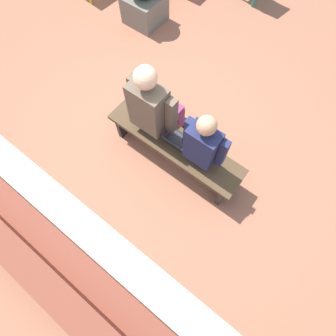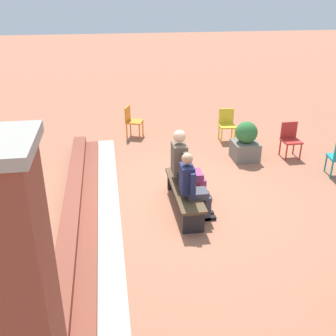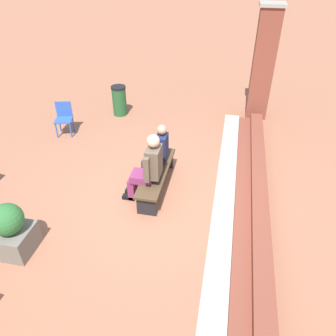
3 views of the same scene
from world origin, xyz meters
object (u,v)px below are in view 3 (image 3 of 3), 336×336
person_student (157,151)px  litter_bin (119,101)px  bench (156,174)px  person_adult (148,167)px  laptop (157,167)px  plastic_chair_far_left (64,116)px  planter (11,231)px

person_student → litter_bin: size_ratio=1.49×
bench → litter_bin: size_ratio=2.09×
person_student → person_adult: size_ratio=0.89×
person_student → bench: bearing=9.9°
person_adult → laptop: bearing=167.2°
plastic_chair_far_left → planter: (3.94, 1.02, -0.04)m
laptop → plastic_chair_far_left: (-1.84, -2.93, -0.02)m
planter → litter_bin: 5.32m
bench → person_adult: person_adult is taller
person_student → plastic_chair_far_left: 3.23m
bench → laptop: size_ratio=5.63×
plastic_chair_far_left → litter_bin: 1.73m
laptop → planter: bearing=-42.2°
person_student → litter_bin: bearing=-148.0°
bench → plastic_chair_far_left: 3.47m
laptop → planter: (2.10, -1.91, -0.06)m
person_student → plastic_chair_far_left: size_ratio=1.53×
person_adult → plastic_chair_far_left: person_adult is taller
plastic_chair_far_left → person_adult: bearing=52.1°
laptop → person_student: bearing=-167.0°
planter → person_adult: bearing=133.5°
person_student → litter_bin: 3.41m
person_student → planter: bearing=-37.0°
bench → plastic_chair_far_left: plastic_chair_far_left is taller
bench → person_student: person_student is taller
bench → litter_bin: litter_bin is taller
plastic_chair_far_left → litter_bin: litter_bin is taller
person_student → litter_bin: (-2.89, -1.80, -0.26)m
plastic_chair_far_left → bench: bearing=57.3°
planter → bench: bearing=137.5°
bench → litter_bin: bearing=-150.2°
bench → plastic_chair_far_left: (-1.87, -2.91, 0.13)m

